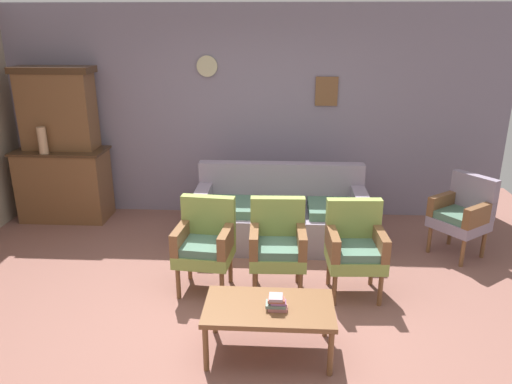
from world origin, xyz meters
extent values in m
plane|color=#84564C|center=(0.00, 0.00, 0.00)|extent=(7.68, 7.68, 0.00)
cube|color=gray|center=(0.00, 2.63, 1.35)|extent=(6.40, 0.06, 2.70)
cube|color=brown|center=(0.90, 2.58, 1.65)|extent=(0.28, 0.02, 0.36)
cylinder|color=beige|center=(-0.60, 2.58, 1.95)|extent=(0.26, 0.03, 0.26)
cube|color=brown|center=(-2.47, 2.25, 0.45)|extent=(1.10, 0.52, 0.90)
cube|color=#462D1B|center=(-2.47, 2.25, 0.92)|extent=(1.16, 0.55, 0.03)
cube|color=brown|center=(-2.47, 2.33, 1.41)|extent=(0.90, 0.36, 0.95)
cube|color=#462D1B|center=(-2.47, 2.33, 1.92)|extent=(0.99, 0.38, 0.08)
cylinder|color=tan|center=(-2.59, 2.06, 1.10)|extent=(0.11, 0.11, 0.33)
cube|color=gray|center=(0.35, 1.59, 0.21)|extent=(1.96, 0.81, 0.42)
cube|color=gray|center=(0.35, 1.91, 0.66)|extent=(1.96, 0.17, 0.48)
cube|color=gray|center=(1.25, 1.59, 0.54)|extent=(0.16, 0.80, 0.24)
cube|color=gray|center=(-0.54, 1.59, 0.54)|extent=(0.16, 0.80, 0.24)
cube|color=#4C705B|center=(0.93, 1.55, 0.47)|extent=(0.52, 0.56, 0.10)
cube|color=#4C705B|center=(0.35, 1.55, 0.47)|extent=(0.52, 0.56, 0.10)
cube|color=#4C705B|center=(-0.22, 1.55, 0.47)|extent=(0.52, 0.56, 0.10)
cube|color=#849947|center=(-0.36, 0.50, 0.38)|extent=(0.56, 0.53, 0.12)
cube|color=#4C705B|center=(-0.36, 0.48, 0.47)|extent=(0.48, 0.45, 0.10)
cube|color=#849947|center=(-0.34, 0.70, 0.67)|extent=(0.53, 0.15, 0.46)
cube|color=brown|center=(-0.14, 0.48, 0.55)|extent=(0.13, 0.49, 0.22)
cube|color=brown|center=(-0.58, 0.52, 0.55)|extent=(0.13, 0.49, 0.22)
cylinder|color=brown|center=(-0.17, 0.29, 0.16)|extent=(0.04, 0.04, 0.32)
cylinder|color=brown|center=(-0.59, 0.33, 0.16)|extent=(0.04, 0.04, 0.32)
cylinder|color=brown|center=(-0.13, 0.67, 0.16)|extent=(0.04, 0.04, 0.32)
cylinder|color=brown|center=(-0.55, 0.71, 0.16)|extent=(0.04, 0.04, 0.32)
cube|color=#849947|center=(0.34, 0.50, 0.38)|extent=(0.54, 0.50, 0.12)
cube|color=#4C705B|center=(0.34, 0.48, 0.47)|extent=(0.46, 0.42, 0.10)
cube|color=#849947|center=(0.33, 0.70, 0.67)|extent=(0.52, 0.12, 0.46)
cube|color=brown|center=(0.56, 0.51, 0.55)|extent=(0.10, 0.48, 0.22)
cube|color=brown|center=(0.12, 0.50, 0.55)|extent=(0.10, 0.48, 0.22)
cylinder|color=brown|center=(0.55, 0.32, 0.16)|extent=(0.04, 0.04, 0.32)
cylinder|color=brown|center=(0.14, 0.31, 0.16)|extent=(0.04, 0.04, 0.32)
cylinder|color=brown|center=(0.54, 0.70, 0.16)|extent=(0.04, 0.04, 0.32)
cylinder|color=brown|center=(0.12, 0.69, 0.16)|extent=(0.04, 0.04, 0.32)
cube|color=#849947|center=(1.07, 0.50, 0.38)|extent=(0.54, 0.51, 0.12)
cube|color=#4C705B|center=(1.07, 0.48, 0.47)|extent=(0.46, 0.43, 0.10)
cube|color=#849947|center=(1.06, 0.70, 0.67)|extent=(0.52, 0.13, 0.46)
cube|color=brown|center=(1.29, 0.51, 0.55)|extent=(0.11, 0.48, 0.22)
cube|color=brown|center=(0.85, 0.48, 0.55)|extent=(0.11, 0.48, 0.22)
cylinder|color=brown|center=(1.29, 0.32, 0.16)|extent=(0.04, 0.04, 0.32)
cylinder|color=brown|center=(0.87, 0.30, 0.16)|extent=(0.04, 0.04, 0.32)
cylinder|color=brown|center=(1.27, 0.70, 0.16)|extent=(0.04, 0.04, 0.32)
cylinder|color=brown|center=(0.85, 0.67, 0.16)|extent=(0.04, 0.04, 0.32)
cube|color=gray|center=(2.32, 1.42, 0.38)|extent=(0.70, 0.70, 0.12)
cube|color=#4C705B|center=(2.30, 1.41, 0.47)|extent=(0.59, 0.60, 0.10)
cube|color=gray|center=(2.47, 1.54, 0.67)|extent=(0.40, 0.47, 0.46)
cube|color=brown|center=(2.45, 1.25, 0.55)|extent=(0.43, 0.36, 0.22)
cube|color=brown|center=(2.18, 1.60, 0.55)|extent=(0.43, 0.36, 0.22)
cylinder|color=brown|center=(2.29, 1.14, 0.16)|extent=(0.04, 0.04, 0.32)
cylinder|color=brown|center=(2.04, 1.47, 0.16)|extent=(0.04, 0.04, 0.32)
cylinder|color=brown|center=(2.60, 1.37, 0.16)|extent=(0.04, 0.04, 0.32)
cylinder|color=brown|center=(2.34, 1.70, 0.16)|extent=(0.04, 0.04, 0.32)
cube|color=brown|center=(0.29, -0.42, 0.40)|extent=(1.00, 0.56, 0.04)
cylinder|color=brown|center=(-0.17, -0.18, 0.19)|extent=(0.04, 0.04, 0.38)
cylinder|color=brown|center=(0.75, -0.18, 0.19)|extent=(0.04, 0.04, 0.38)
cylinder|color=brown|center=(-0.17, -0.66, 0.19)|extent=(0.04, 0.04, 0.38)
cylinder|color=brown|center=(0.75, -0.66, 0.19)|extent=(0.04, 0.04, 0.38)
cube|color=#BF6F6F|center=(0.36, -0.47, 0.43)|extent=(0.15, 0.08, 0.03)
cube|color=gray|center=(0.34, -0.46, 0.46)|extent=(0.15, 0.11, 0.02)
cube|color=#AD69A6|center=(0.36, -0.47, 0.48)|extent=(0.11, 0.07, 0.02)
cube|color=#9F5242|center=(0.35, -0.47, 0.50)|extent=(0.13, 0.08, 0.02)
cube|color=#A38694|center=(0.34, -0.47, 0.52)|extent=(0.10, 0.11, 0.02)
camera|label=1|loc=(0.38, -3.70, 2.49)|focal=34.58mm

